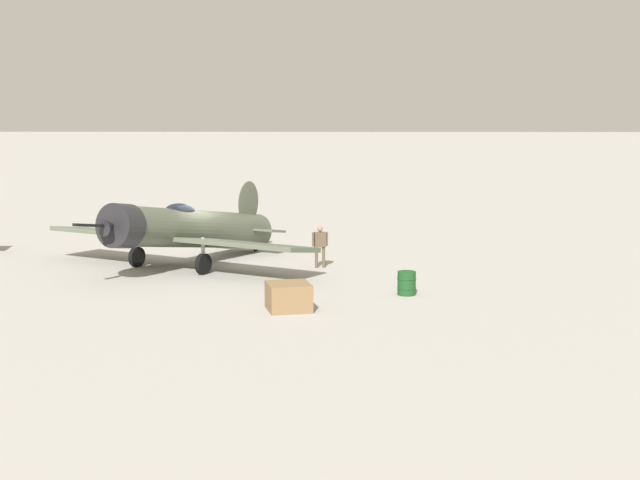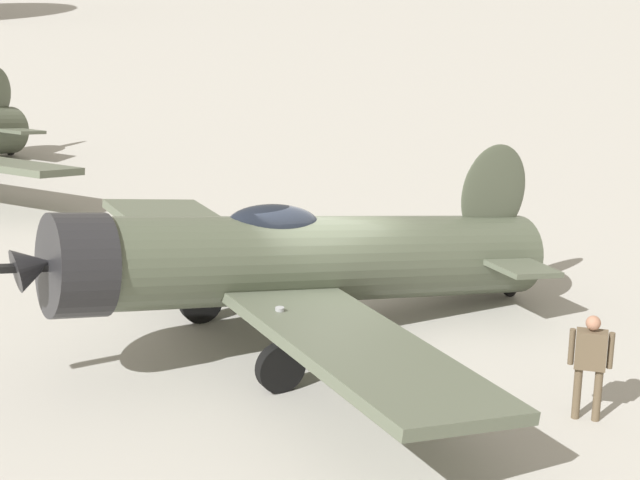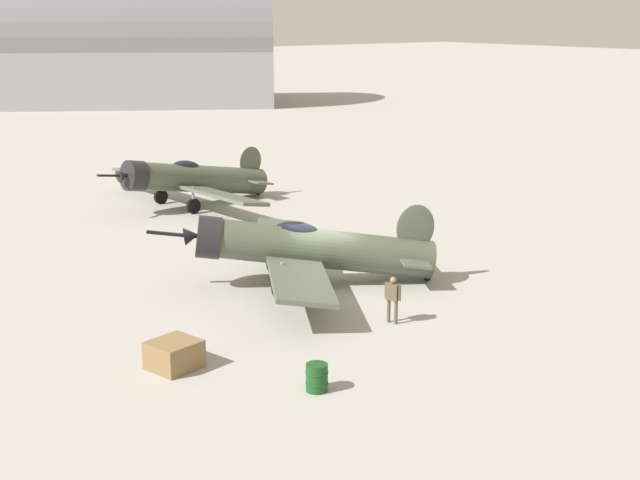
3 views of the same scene
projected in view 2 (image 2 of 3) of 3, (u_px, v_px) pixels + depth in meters
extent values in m
plane|color=#A8A59E|center=(320.00, 336.00, 18.08)|extent=(400.00, 400.00, 0.00)
cylinder|color=#4C5442|center=(320.00, 259.00, 17.64)|extent=(5.79, 8.58, 2.68)
cylinder|color=#232326|center=(77.00, 265.00, 15.53)|extent=(1.96, 1.77, 1.73)
cone|color=#232326|center=(34.00, 266.00, 15.21)|extent=(0.90, 0.89, 0.74)
cube|color=black|center=(24.00, 268.00, 15.14)|extent=(1.60, 2.79, 0.51)
ellipsoid|color=black|center=(274.00, 224.00, 17.01)|extent=(1.54, 1.92, 0.90)
cube|color=#565E4C|center=(265.00, 283.00, 17.24)|extent=(11.26, 7.68, 0.46)
ellipsoid|color=#4C5442|center=(494.00, 193.00, 19.13)|extent=(0.97, 1.57, 2.04)
cube|color=#565E4C|center=(482.00, 250.00, 19.37)|extent=(3.50, 2.65, 0.25)
cylinder|color=#999BA0|center=(280.00, 338.00, 15.69)|extent=(0.14, 0.14, 1.01)
cylinder|color=black|center=(280.00, 367.00, 15.84)|extent=(0.57, 0.79, 0.80)
cylinder|color=#999BA0|center=(200.00, 276.00, 18.46)|extent=(0.14, 0.14, 1.01)
cylinder|color=black|center=(201.00, 301.00, 18.61)|extent=(0.57, 0.79, 0.80)
cylinder|color=black|center=(510.00, 289.00, 19.98)|extent=(0.23, 0.29, 0.28)
cylinder|color=black|center=(11.00, 151.00, 32.17)|extent=(0.12, 0.29, 0.28)
cylinder|color=brown|center=(597.00, 395.00, 14.89)|extent=(0.12, 0.12, 0.83)
cylinder|color=brown|center=(577.00, 393.00, 14.97)|extent=(0.12, 0.12, 0.83)
cube|color=brown|center=(591.00, 350.00, 14.72)|extent=(0.49, 0.34, 0.59)
sphere|color=#A06D55|center=(593.00, 323.00, 14.59)|extent=(0.22, 0.22, 0.22)
cylinder|color=brown|center=(611.00, 351.00, 14.65)|extent=(0.09, 0.09, 0.55)
cylinder|color=brown|center=(572.00, 347.00, 14.78)|extent=(0.09, 0.09, 0.55)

